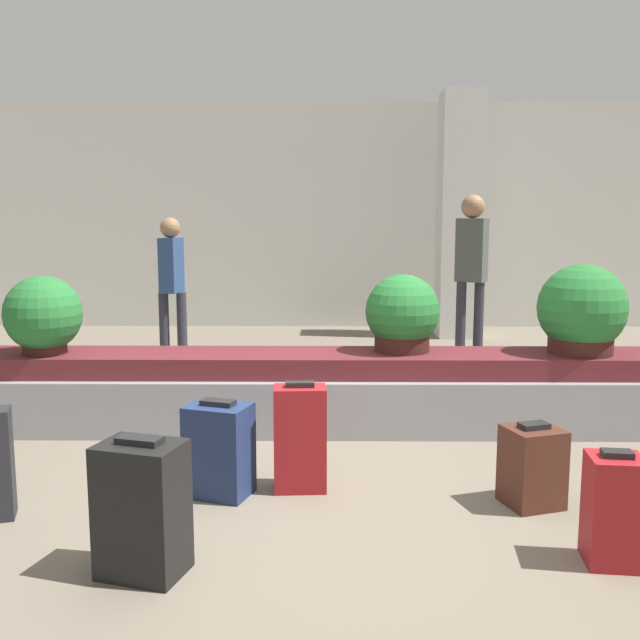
% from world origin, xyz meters
% --- Properties ---
extents(ground_plane, '(18.00, 18.00, 0.00)m').
position_xyz_m(ground_plane, '(0.00, 0.00, 0.00)').
color(ground_plane, '#6B6051').
extents(back_wall, '(18.00, 0.06, 3.20)m').
position_xyz_m(back_wall, '(0.00, 6.42, 1.60)').
color(back_wall, beige).
rests_on(back_wall, ground_plane).
extents(carousel, '(6.70, 0.73, 0.58)m').
position_xyz_m(carousel, '(0.00, 1.34, 0.27)').
color(carousel, gray).
rests_on(carousel, ground_plane).
extents(pillar, '(0.54, 0.54, 3.20)m').
position_xyz_m(pillar, '(1.80, 5.53, 1.60)').
color(pillar, silver).
rests_on(pillar, ground_plane).
extents(suitcase_0, '(0.32, 0.22, 0.65)m').
position_xyz_m(suitcase_0, '(-0.11, 0.07, 0.31)').
color(suitcase_0, maroon).
rests_on(suitcase_0, ground_plane).
extents(suitcase_3, '(0.43, 0.36, 0.64)m').
position_xyz_m(suitcase_3, '(-0.77, -0.94, 0.31)').
color(suitcase_3, black).
rests_on(suitcase_3, ground_plane).
extents(suitcase_4, '(0.27, 0.26, 0.54)m').
position_xyz_m(suitcase_4, '(1.37, -0.83, 0.26)').
color(suitcase_4, maroon).
rests_on(suitcase_4, ground_plane).
extents(suitcase_5, '(0.36, 0.35, 0.47)m').
position_xyz_m(suitcase_5, '(1.19, -0.15, 0.22)').
color(suitcase_5, '#472319').
rests_on(suitcase_5, ground_plane).
extents(suitcase_6, '(0.41, 0.36, 0.56)m').
position_xyz_m(suitcase_6, '(-0.57, -0.02, 0.27)').
color(suitcase_6, navy).
rests_on(suitcase_6, ground_plane).
extents(potted_plant_0, '(0.56, 0.56, 0.59)m').
position_xyz_m(potted_plant_0, '(0.63, 1.42, 0.85)').
color(potted_plant_0, '#381914').
rests_on(potted_plant_0, carousel).
extents(potted_plant_1, '(0.66, 0.66, 0.67)m').
position_xyz_m(potted_plant_1, '(1.96, 1.33, 0.89)').
color(potted_plant_1, '#381914').
rests_on(potted_plant_1, carousel).
extents(potted_plant_2, '(0.57, 0.57, 0.59)m').
position_xyz_m(potted_plant_2, '(-2.07, 1.29, 0.86)').
color(potted_plant_2, '#381914').
rests_on(potted_plant_2, carousel).
extents(traveler_0, '(0.37, 0.33, 1.84)m').
position_xyz_m(traveler_0, '(1.65, 3.94, 1.12)').
color(traveler_0, '#282833').
rests_on(traveler_0, ground_plane).
extents(traveler_1, '(0.31, 0.35, 1.59)m').
position_xyz_m(traveler_1, '(-1.67, 3.91, 0.94)').
color(traveler_1, '#282833').
rests_on(traveler_1, ground_plane).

